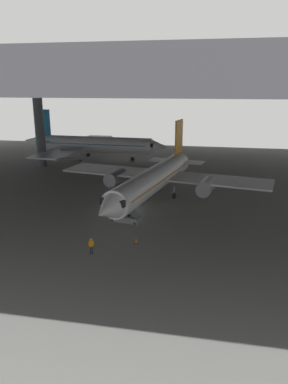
% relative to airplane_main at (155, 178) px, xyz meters
% --- Properties ---
extents(ground_plane, '(110.00, 110.00, 0.00)m').
position_rel_airplane_main_xyz_m(ground_plane, '(-3.49, -5.13, -3.25)').
color(ground_plane, gray).
extents(hangar_structure, '(121.00, 99.00, 16.72)m').
position_rel_airplane_main_xyz_m(hangar_structure, '(-3.57, 8.63, 12.83)').
color(hangar_structure, '#4C4F54').
rests_on(hangar_structure, ground_plane).
extents(airplane_main, '(31.86, 32.58, 10.41)m').
position_rel_airplane_main_xyz_m(airplane_main, '(0.00, 0.00, 0.00)').
color(airplane_main, white).
rests_on(airplane_main, ground_plane).
extents(boarding_stairs, '(4.17, 2.14, 4.44)m').
position_rel_airplane_main_xyz_m(boarding_stairs, '(-2.19, -8.86, -2.54)').
color(boarding_stairs, slate).
rests_on(boarding_stairs, ground_plane).
extents(crew_worker_near_nose, '(0.44, 0.40, 1.65)m').
position_rel_airplane_main_xyz_m(crew_worker_near_nose, '(-3.26, -18.26, -2.31)').
color(crew_worker_near_nose, '#232838').
rests_on(crew_worker_near_nose, ground_plane).
extents(crew_worker_by_stairs, '(0.53, 0.32, 1.72)m').
position_rel_airplane_main_xyz_m(crew_worker_by_stairs, '(-4.34, -5.86, -2.27)').
color(crew_worker_by_stairs, '#232838').
rests_on(crew_worker_by_stairs, ground_plane).
extents(airplane_distant, '(33.75, 32.52, 10.70)m').
position_rel_airplane_main_xyz_m(airplane_distant, '(-18.69, 27.35, 0.05)').
color(airplane_distant, white).
rests_on(airplane_distant, ground_plane).
extents(traffic_cone_orange, '(0.36, 0.36, 0.60)m').
position_rel_airplane_main_xyz_m(traffic_cone_orange, '(0.49, -14.94, -2.96)').
color(traffic_cone_orange, black).
rests_on(traffic_cone_orange, ground_plane).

